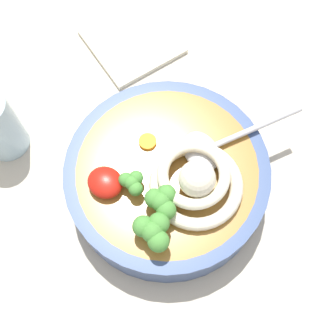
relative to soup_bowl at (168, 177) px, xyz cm
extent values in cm
cube|color=#BCB29E|center=(-1.38, 0.20, -5.56)|extent=(108.95, 108.95, 4.36)
cylinder|color=#334775|center=(0.00, 0.00, -0.11)|extent=(26.84, 26.84, 6.53)
cylinder|color=olive|center=(0.00, 0.00, 0.15)|extent=(23.62, 23.62, 6.01)
torus|color=beige|center=(-4.36, 0.19, 3.97)|extent=(11.80, 11.80, 1.63)
torus|color=beige|center=(-3.59, -0.32, 5.27)|extent=(12.64, 12.64, 1.46)
sphere|color=beige|center=(-4.36, 0.19, 6.09)|extent=(4.58, 4.58, 4.58)
ellipsoid|color=#B7B7BC|center=(-2.40, -4.04, 3.96)|extent=(7.41, 6.85, 1.60)
cylinder|color=#B7B7BC|center=(-6.24, -10.48, 3.96)|extent=(8.36, 13.30, 0.80)
ellipsoid|color=#B2190F|center=(5.14, 6.36, 4.19)|extent=(4.58, 4.12, 2.06)
cylinder|color=#7A9E60|center=(2.12, 4.78, 3.65)|extent=(0.93, 0.93, 0.99)
sphere|color=#478938|center=(2.12, 4.78, 5.06)|extent=(1.82, 1.82, 1.82)
sphere|color=#478938|center=(3.03, 4.78, 4.89)|extent=(1.82, 1.82, 1.82)
sphere|color=#478938|center=(1.30, 5.11, 4.98)|extent=(1.82, 1.82, 1.82)
sphere|color=#478938|center=(2.12, 3.87, 4.93)|extent=(1.82, 1.82, 1.82)
cylinder|color=#7A9E60|center=(-2.31, 4.95, 3.82)|extent=(1.23, 1.23, 1.32)
sphere|color=#478938|center=(-2.31, 4.95, 5.68)|extent=(2.41, 2.41, 2.41)
sphere|color=#478938|center=(-1.10, 4.95, 5.46)|extent=(2.41, 2.41, 2.41)
sphere|color=#478938|center=(-3.41, 5.39, 5.57)|extent=(2.41, 2.41, 2.41)
sphere|color=#478938|center=(-2.31, 3.74, 5.51)|extent=(2.41, 2.41, 2.41)
cylinder|color=#7A9E60|center=(-3.62, 8.53, 3.87)|extent=(1.32, 1.32, 1.42)
sphere|color=#478938|center=(-3.62, 8.53, 5.87)|extent=(2.60, 2.60, 2.60)
sphere|color=#478938|center=(-2.32, 8.53, 5.64)|extent=(2.60, 2.60, 2.60)
sphere|color=#478938|center=(-4.80, 9.00, 5.76)|extent=(2.60, 2.60, 2.60)
sphere|color=#478938|center=(-3.62, 7.23, 5.68)|extent=(2.60, 2.60, 2.60)
cylinder|color=orange|center=(-3.13, -1.76, 3.37)|extent=(2.17, 2.17, 0.43)
cylinder|color=orange|center=(4.27, -1.51, 3.41)|extent=(2.32, 2.32, 0.51)
cube|color=beige|center=(18.90, -17.37, -2.98)|extent=(17.22, 17.06, 0.80)
camera|label=1|loc=(-11.97, 17.62, 54.53)|focal=46.26mm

